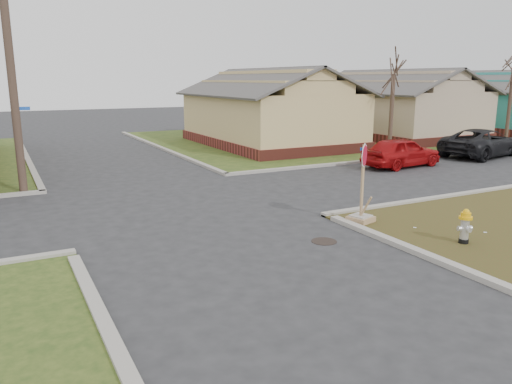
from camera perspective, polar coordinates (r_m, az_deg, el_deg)
name	(u,v)px	position (r m, az deg, el deg)	size (l,w,h in m)	color
ground	(237,249)	(12.10, -2.22, -6.53)	(120.00, 120.00, 0.00)	#28282B
verge_far_right	(399,133)	(39.24, 15.99, 6.51)	(37.00, 19.00, 0.05)	#2B4318
curbs	(171,204)	(16.57, -9.64, -1.35)	(80.00, 40.00, 0.12)	#9E998F
manhole	(324,241)	(12.74, 7.78, -5.60)	(0.64, 0.64, 0.01)	black
side_house_yellow	(269,109)	(30.72, 1.49, 9.43)	(7.60, 11.60, 4.70)	maroon
side_house_tan	(394,105)	(36.62, 15.51, 9.52)	(7.60, 11.60, 4.70)	maroon
side_house_teal	(491,102)	(44.02, 25.24, 9.26)	(7.60, 11.60, 4.70)	maroon
utility_pole	(10,59)	(19.25, -26.32, 13.49)	(1.80, 0.28, 9.00)	#3E2D24
tree_mid_right	(391,114)	(27.93, 15.20, 8.57)	(0.22, 0.22, 4.20)	#3E2D24
tree_far_right	(510,104)	(35.62, 27.00, 8.92)	(0.22, 0.22, 4.76)	#3E2D24
fire_hydrant	(465,224)	(13.26, 22.78, -3.43)	(0.32, 0.32, 0.87)	black
stop_sign	(361,205)	(14.36, 11.96, -1.47)	(0.63, 0.62, 2.24)	#A37B58
red_sedan	(401,152)	(24.09, 16.27, 4.40)	(1.64, 4.07, 1.39)	#A20B0D
dark_pickup	(482,143)	(28.86, 24.45, 5.16)	(2.41, 5.23, 1.45)	black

